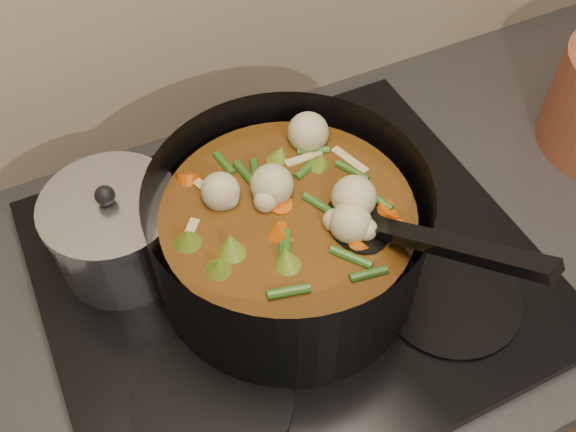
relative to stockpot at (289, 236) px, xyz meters
name	(u,v)px	position (x,y,z in m)	size (l,w,h in m)	color
counter	(290,407)	(0.01, 0.01, -0.55)	(2.64, 0.64, 0.91)	brown
stovetop	(290,269)	(0.01, 0.01, -0.08)	(0.62, 0.54, 0.03)	black
stockpot	(289,236)	(0.00, 0.00, 0.00)	(0.37, 0.43, 0.24)	black
saucepan	(117,231)	(-0.18, 0.11, -0.02)	(0.17, 0.17, 0.14)	silver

